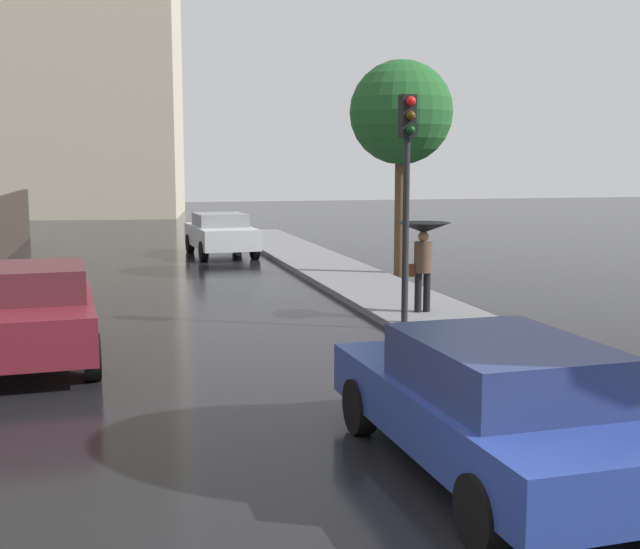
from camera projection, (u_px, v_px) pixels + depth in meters
name	position (u px, v px, depth m)	size (l,w,h in m)	color
car_blue_near_kerb	(492.00, 403.00, 7.77)	(1.97, 4.46, 1.39)	navy
car_maroon_mid_road	(33.00, 313.00, 12.18)	(2.01, 4.03, 1.49)	maroon
car_silver_far_ahead	(221.00, 234.00, 26.59)	(2.08, 4.11, 1.39)	#B2B5BA
pedestrian_with_umbrella_near	(423.00, 241.00, 15.57)	(1.05, 1.05, 1.75)	black
traffic_light	(407.00, 165.00, 14.35)	(0.26, 0.39, 4.09)	black
street_tree_near	(401.00, 114.00, 20.93)	(2.69, 2.69, 5.69)	#4C3823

